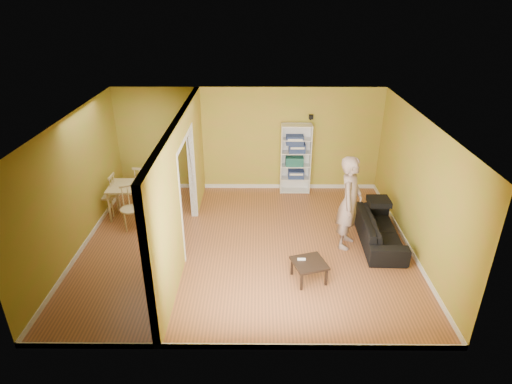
% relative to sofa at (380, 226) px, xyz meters
% --- Properties ---
extents(room_shell, '(6.50, 6.50, 6.50)m').
position_rel_sofa_xyz_m(room_shell, '(-2.70, -0.17, 0.94)').
color(room_shell, '#A76037').
rests_on(room_shell, ground).
extents(partition, '(0.22, 5.50, 2.60)m').
position_rel_sofa_xyz_m(partition, '(-3.90, -0.17, 0.94)').
color(partition, '#BA8F3B').
rests_on(partition, ground).
extents(wall_speaker, '(0.10, 0.10, 0.10)m').
position_rel_sofa_xyz_m(wall_speaker, '(-1.20, 2.52, 1.54)').
color(wall_speaker, black).
rests_on(wall_speaker, room_shell).
extents(sofa, '(1.94, 0.88, 0.73)m').
position_rel_sofa_xyz_m(sofa, '(0.00, 0.00, 0.00)').
color(sofa, black).
rests_on(sofa, ground).
extents(person, '(0.99, 0.90, 2.22)m').
position_rel_sofa_xyz_m(person, '(-0.69, -0.11, 0.75)').
color(person, slate).
rests_on(person, ground).
extents(bookshelf, '(0.74, 0.32, 1.75)m').
position_rel_sofa_xyz_m(bookshelf, '(-1.54, 2.43, 0.51)').
color(bookshelf, white).
rests_on(bookshelf, ground).
extents(paper_box_navy_a, '(0.39, 0.25, 0.20)m').
position_rel_sofa_xyz_m(paper_box_navy_a, '(-1.51, 2.39, 0.11)').
color(paper_box_navy_a, '#1F264D').
rests_on(paper_box_navy_a, bookshelf).
extents(paper_box_teal, '(0.43, 0.28, 0.22)m').
position_rel_sofa_xyz_m(paper_box_teal, '(-1.56, 2.39, 0.46)').
color(paper_box_teal, teal).
rests_on(paper_box_teal, bookshelf).
extents(paper_box_navy_b, '(0.40, 0.26, 0.20)m').
position_rel_sofa_xyz_m(paper_box_navy_b, '(-1.51, 2.39, 0.80)').
color(paper_box_navy_b, navy).
rests_on(paper_box_navy_b, bookshelf).
extents(paper_box_navy_c, '(0.42, 0.27, 0.21)m').
position_rel_sofa_xyz_m(paper_box_navy_c, '(-1.58, 2.39, 1.02)').
color(paper_box_navy_c, navy).
rests_on(paper_box_navy_c, bookshelf).
extents(coffee_table, '(0.55, 0.55, 0.37)m').
position_rel_sofa_xyz_m(coffee_table, '(-1.56, -1.27, -0.05)').
color(coffee_table, black).
rests_on(coffee_table, ground).
extents(game_controller, '(0.14, 0.04, 0.03)m').
position_rel_sofa_xyz_m(game_controller, '(-1.69, -1.20, 0.02)').
color(game_controller, white).
rests_on(game_controller, coffee_table).
extents(dining_table, '(1.17, 0.78, 0.73)m').
position_rel_sofa_xyz_m(dining_table, '(-5.19, 1.12, 0.29)').
color(dining_table, tan).
rests_on(dining_table, ground).
extents(chair_left, '(0.46, 0.46, 0.96)m').
position_rel_sofa_xyz_m(chair_left, '(-5.89, 1.17, 0.11)').
color(chair_left, tan).
rests_on(chair_left, ground).
extents(chair_near, '(0.56, 0.56, 0.94)m').
position_rel_sofa_xyz_m(chair_near, '(-5.18, 0.54, 0.11)').
color(chair_near, tan).
rests_on(chair_near, ground).
extents(chair_far, '(0.48, 0.48, 0.95)m').
position_rel_sofa_xyz_m(chair_far, '(-5.19, 1.79, 0.11)').
color(chair_far, tan).
rests_on(chair_far, ground).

